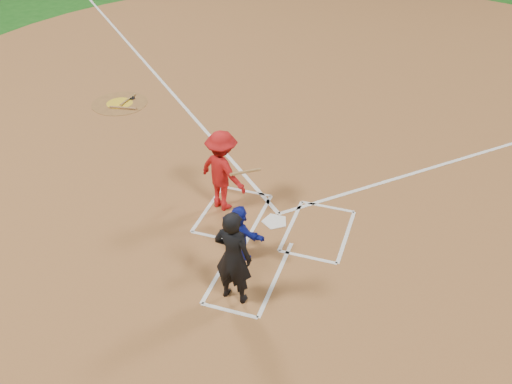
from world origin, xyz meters
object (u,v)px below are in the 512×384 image
(catcher, at_px, (239,232))
(batter_at_plate, at_px, (222,171))
(home_plate, at_px, (275,221))
(on_deck_circle, at_px, (120,103))
(umpire, at_px, (233,257))

(catcher, bearing_deg, batter_at_plate, -33.20)
(home_plate, xyz_separation_m, on_deck_circle, (-6.24, 4.15, -0.00))
(on_deck_circle, height_order, umpire, umpire)
(batter_at_plate, bearing_deg, umpire, -64.71)
(catcher, bearing_deg, umpire, 129.50)
(home_plate, relative_size, on_deck_circle, 0.35)
(home_plate, height_order, batter_at_plate, batter_at_plate)
(batter_at_plate, bearing_deg, catcher, -57.80)
(home_plate, bearing_deg, on_deck_circle, -33.63)
(home_plate, distance_m, on_deck_circle, 7.49)
(catcher, bearing_deg, on_deck_circle, -18.16)
(catcher, relative_size, batter_at_plate, 0.63)
(catcher, bearing_deg, home_plate, -80.06)
(umpire, relative_size, batter_at_plate, 1.03)
(on_deck_circle, distance_m, umpire, 9.10)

